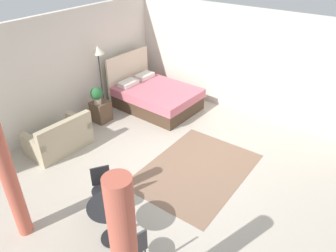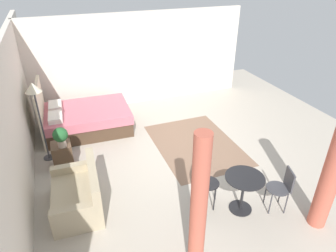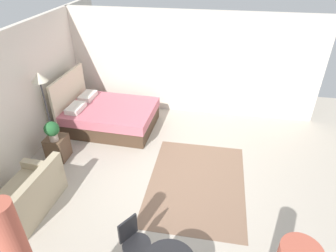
# 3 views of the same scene
# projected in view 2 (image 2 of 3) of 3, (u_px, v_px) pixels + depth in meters

# --- Properties ---
(ground_plane) EXTENTS (9.15, 9.48, 0.02)m
(ground_plane) POSITION_uv_depth(u_px,v_px,m) (180.00, 152.00, 7.03)
(ground_plane) COLOR #B2A899
(wall_back) EXTENTS (9.15, 0.12, 2.69)m
(wall_back) POSITION_uv_depth(u_px,v_px,m) (14.00, 125.00, 5.36)
(wall_back) COLOR silver
(wall_back) RESTS_ON ground
(wall_right) EXTENTS (0.12, 6.48, 2.69)m
(wall_right) POSITION_uv_depth(u_px,v_px,m) (140.00, 59.00, 8.88)
(wall_right) COLOR silver
(wall_right) RESTS_ON ground
(area_rug) EXTENTS (2.56, 1.86, 0.01)m
(area_rug) POSITION_uv_depth(u_px,v_px,m) (196.00, 144.00, 7.29)
(area_rug) COLOR #7F604C
(area_rug) RESTS_ON ground
(bed) EXTENTS (1.65, 2.21, 1.36)m
(bed) POSITION_uv_depth(u_px,v_px,m) (85.00, 119.00, 7.76)
(bed) COLOR #473323
(bed) RESTS_ON ground
(couch) EXTENTS (1.35, 0.89, 0.82)m
(couch) POSITION_uv_depth(u_px,v_px,m) (79.00, 195.00, 5.34)
(couch) COLOR tan
(couch) RESTS_ON ground
(nightstand) EXTENTS (0.42, 0.41, 0.53)m
(nightstand) POSITION_uv_depth(u_px,v_px,m) (63.00, 155.00, 6.45)
(nightstand) COLOR brown
(nightstand) RESTS_ON ground
(potted_plant) EXTENTS (0.30, 0.30, 0.44)m
(potted_plant) POSITION_uv_depth(u_px,v_px,m) (60.00, 136.00, 6.12)
(potted_plant) COLOR tan
(potted_plant) RESTS_ON nightstand
(floor_lamp) EXTENTS (0.33, 0.33, 1.81)m
(floor_lamp) POSITION_uv_depth(u_px,v_px,m) (34.00, 95.00, 6.04)
(floor_lamp) COLOR #3F3F44
(floor_lamp) RESTS_ON ground
(balcony_table) EXTENTS (0.68, 0.68, 0.72)m
(balcony_table) POSITION_uv_depth(u_px,v_px,m) (244.00, 187.00, 5.18)
(balcony_table) COLOR black
(balcony_table) RESTS_ON ground
(cafe_chair_near_window) EXTENTS (0.50, 0.50, 0.83)m
(cafe_chair_near_window) POSITION_uv_depth(u_px,v_px,m) (283.00, 186.00, 5.20)
(cafe_chair_near_window) COLOR #3F3F44
(cafe_chair_near_window) RESTS_ON ground
(cafe_chair_near_couch) EXTENTS (0.55, 0.55, 0.85)m
(cafe_chair_near_couch) POSITION_uv_depth(u_px,v_px,m) (204.00, 180.00, 5.29)
(cafe_chair_near_couch) COLOR black
(cafe_chair_near_couch) RESTS_ON ground
(curtain_left) EXTENTS (0.29, 0.29, 2.27)m
(curtain_left) POSITION_uv_depth(u_px,v_px,m) (333.00, 169.00, 4.59)
(curtain_left) COLOR #C15B47
(curtain_left) RESTS_ON ground
(curtain_right) EXTENTS (0.22, 0.22, 2.27)m
(curtain_right) POSITION_uv_depth(u_px,v_px,m) (199.00, 208.00, 3.88)
(curtain_right) COLOR #C15B47
(curtain_right) RESTS_ON ground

